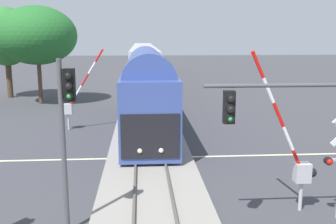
# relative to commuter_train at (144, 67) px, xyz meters

# --- Properties ---
(ground_plane) EXTENTS (220.00, 220.00, 0.00)m
(ground_plane) POSITION_rel_commuter_train_xyz_m (-0.00, -26.67, -2.73)
(ground_plane) COLOR #3D3D42
(road_centre_stripe) EXTENTS (44.00, 0.20, 0.01)m
(road_centre_stripe) POSITION_rel_commuter_train_xyz_m (-0.00, -26.67, -2.73)
(road_centre_stripe) COLOR beige
(road_centre_stripe) RESTS_ON ground
(railway_track) EXTENTS (4.40, 80.00, 0.32)m
(railway_track) POSITION_rel_commuter_train_xyz_m (-0.00, -26.67, -2.63)
(railway_track) COLOR gray
(railway_track) RESTS_ON ground
(commuter_train) EXTENTS (3.04, 61.21, 5.16)m
(commuter_train) POSITION_rel_commuter_train_xyz_m (0.00, 0.00, 0.00)
(commuter_train) COLOR #384C93
(commuter_train) RESTS_ON railway_track
(crossing_gate_near) EXTENTS (2.60, 0.40, 5.83)m
(crossing_gate_near) POSITION_rel_commuter_train_xyz_m (5.17, -33.27, -0.81)
(crossing_gate_near) COLOR #B7B7BC
(crossing_gate_near) RESTS_ON ground
(crossing_gate_far) EXTENTS (3.05, 0.40, 5.47)m
(crossing_gate_far) POSITION_rel_commuter_train_xyz_m (-5.13, -20.08, -0.86)
(crossing_gate_far) COLOR #B7B7BC
(crossing_gate_far) RESTS_ON ground
(traffic_signal_median) EXTENTS (0.53, 0.38, 5.63)m
(traffic_signal_median) POSITION_rel_commuter_train_xyz_m (-2.73, -34.29, 1.04)
(traffic_signal_median) COLOR #4C4C51
(traffic_signal_median) RESTS_ON ground
(traffic_signal_near_right) EXTENTS (5.74, 0.38, 5.08)m
(traffic_signal_near_right) POSITION_rel_commuter_train_xyz_m (5.13, -34.83, 1.12)
(traffic_signal_near_right) COLOR #4C4C51
(traffic_signal_near_right) RESTS_ON ground
(oak_behind_train) EXTENTS (7.24, 7.24, 9.05)m
(oak_behind_train) POSITION_rel_commuter_train_xyz_m (-9.86, -9.41, 3.62)
(oak_behind_train) COLOR #4C3828
(oak_behind_train) RESTS_ON ground
(pine_left_background) EXTENTS (4.92, 4.92, 9.25)m
(pine_left_background) POSITION_rel_commuter_train_xyz_m (-14.01, -5.31, 3.50)
(pine_left_background) COLOR #4C3828
(pine_left_background) RESTS_ON ground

